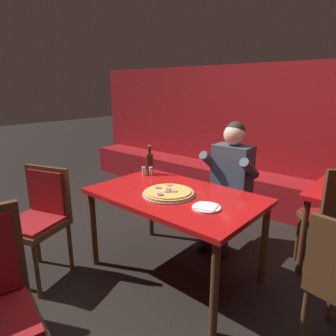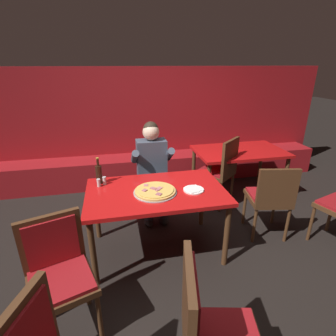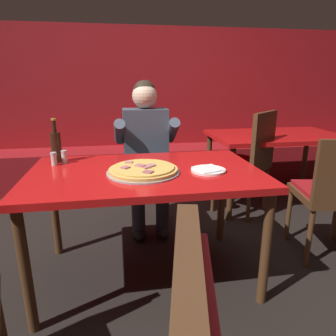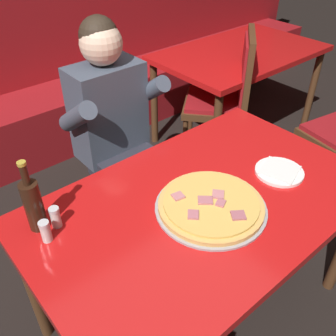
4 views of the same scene
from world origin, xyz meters
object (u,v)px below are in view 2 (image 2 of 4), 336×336
main_dining_table (156,197)px  dining_chair_far_right (271,195)px  shaker_oregano (104,181)px  dining_chair_far_left (58,269)px  pizza (155,191)px  beer_bottle (99,174)px  dining_chair_side_aisle (221,167)px  plate_white_paper (194,190)px  dining_chair_near_right (209,333)px  diner_seated_blue_shirt (153,167)px  background_dining_table (239,155)px  shaker_black_pepper (99,183)px

main_dining_table → dining_chair_far_right: dining_chair_far_right is taller
shaker_oregano → dining_chair_far_left: dining_chair_far_left is taller
pizza → dining_chair_far_right: dining_chair_far_right is taller
beer_bottle → dining_chair_side_aisle: bearing=18.2°
pizza → dining_chair_side_aisle: (1.09, 0.88, -0.18)m
plate_white_paper → dining_chair_side_aisle: dining_chair_side_aisle is taller
dining_chair_near_right → diner_seated_blue_shirt: bearing=88.9°
plate_white_paper → background_dining_table: 1.56m
dining_chair_far_right → shaker_oregano: bearing=171.7°
dining_chair_near_right → dining_chair_side_aisle: bearing=65.8°
beer_bottle → dining_chair_far_right: 1.94m
dining_chair_side_aisle → main_dining_table: bearing=-142.3°
main_dining_table → dining_chair_side_aisle: 1.36m
diner_seated_blue_shirt → background_dining_table: size_ratio=0.97×
main_dining_table → dining_chair_near_right: size_ratio=1.35×
shaker_oregano → dining_chair_far_left: bearing=-108.4°
background_dining_table → plate_white_paper: bearing=-133.3°
shaker_oregano → dining_chair_side_aisle: dining_chair_side_aisle is taller
dining_chair_far_left → background_dining_table: 2.91m
plate_white_paper → pizza: bearing=175.0°
main_dining_table → diner_seated_blue_shirt: 0.73m
background_dining_table → pizza: bearing=-143.0°
dining_chair_side_aisle → diner_seated_blue_shirt: bearing=-174.2°
plate_white_paper → diner_seated_blue_shirt: (-0.29, 0.82, -0.05)m
plate_white_paper → diner_seated_blue_shirt: bearing=109.8°
dining_chair_far_left → background_dining_table: dining_chair_far_left is taller
main_dining_table → dining_chair_far_left: dining_chair_far_left is taller
beer_bottle → shaker_black_pepper: (-0.01, -0.08, -0.07)m
pizza → dining_chair_near_right: 1.42m
dining_chair_far_right → dining_chair_far_left: bearing=-161.3°
main_dining_table → dining_chair_side_aisle: dining_chair_side_aisle is taller
dining_chair_far_right → dining_chair_near_right: size_ratio=0.88×
dining_chair_far_right → plate_white_paper: bearing=-175.9°
shaker_oregano → diner_seated_blue_shirt: 0.77m
main_dining_table → shaker_black_pepper: shaker_black_pepper is taller
diner_seated_blue_shirt → dining_chair_far_left: bearing=-122.0°
main_dining_table → diner_seated_blue_shirt: size_ratio=1.10×
plate_white_paper → shaker_oregano: size_ratio=2.44×
main_dining_table → dining_chair_far_left: bearing=-138.3°
shaker_black_pepper → dining_chair_near_right: bearing=-69.9°
main_dining_table → plate_white_paper: size_ratio=6.69×
main_dining_table → plate_white_paper: plate_white_paper is taller
plate_white_paper → diner_seated_blue_shirt: size_ratio=0.16×
plate_white_paper → dining_chair_far_left: (-1.22, -0.67, -0.18)m
dining_chair_far_right → dining_chair_side_aisle: dining_chair_side_aisle is taller
shaker_oregano → dining_chair_far_right: bearing=-8.3°
diner_seated_blue_shirt → dining_chair_far_right: 1.46m
dining_chair_far_left → dining_chair_side_aisle: dining_chair_side_aisle is taller
pizza → dining_chair_far_left: 1.10m
main_dining_table → diner_seated_blue_shirt: diner_seated_blue_shirt is taller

